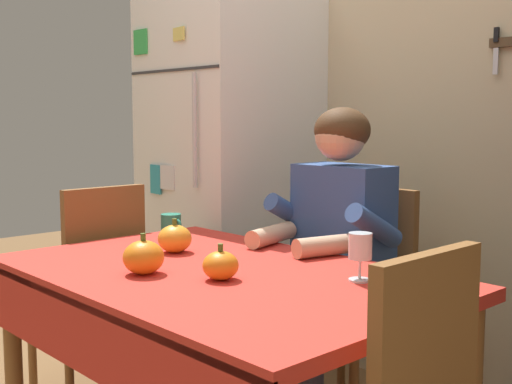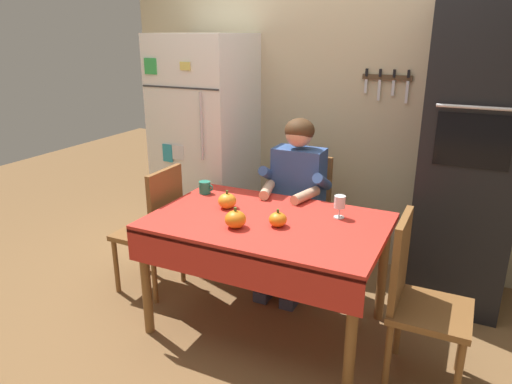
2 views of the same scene
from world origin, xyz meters
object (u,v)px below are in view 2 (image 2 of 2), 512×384
(seated_person, at_px, (295,191))
(pumpkin_small, at_px, (235,219))
(chair_behind_person, at_px, (303,211))
(chair_right_side, at_px, (417,294))
(wall_oven, at_px, (471,154))
(dining_table, at_px, (266,233))
(pumpkin_medium, at_px, (227,201))
(coffee_mug, at_px, (205,187))
(wine_glass, at_px, (340,203))
(refrigerator, at_px, (206,147))
(chair_left_side, at_px, (156,225))
(pumpkin_large, at_px, (278,219))

(seated_person, distance_m, pumpkin_small, 0.78)
(chair_behind_person, bearing_deg, seated_person, -90.00)
(chair_right_side, distance_m, pumpkin_small, 1.06)
(wall_oven, height_order, dining_table, wall_oven)
(pumpkin_medium, bearing_deg, chair_right_side, -7.42)
(coffee_mug, xyz_separation_m, wine_glass, (0.97, -0.04, 0.05))
(dining_table, distance_m, pumpkin_small, 0.25)
(pumpkin_medium, bearing_deg, dining_table, -14.95)
(wall_oven, bearing_deg, coffee_mug, -158.23)
(refrigerator, height_order, chair_behind_person, refrigerator)
(dining_table, height_order, chair_right_side, chair_right_side)
(wall_oven, bearing_deg, pumpkin_medium, -148.30)
(wine_glass, relative_size, pumpkin_small, 1.13)
(seated_person, distance_m, pumpkin_medium, 0.58)
(refrigerator, distance_m, chair_behind_person, 0.98)
(seated_person, xyz_separation_m, wine_glass, (0.43, -0.37, 0.10))
(wall_oven, bearing_deg, dining_table, -138.69)
(chair_behind_person, bearing_deg, pumpkin_medium, -110.15)
(chair_left_side, relative_size, pumpkin_small, 7.52)
(seated_person, relative_size, chair_left_side, 1.34)
(coffee_mug, bearing_deg, refrigerator, 120.37)
(refrigerator, height_order, pumpkin_medium, refrigerator)
(refrigerator, xyz_separation_m, wall_oven, (2.00, 0.04, 0.15))
(dining_table, bearing_deg, coffee_mug, 155.55)
(pumpkin_medium, bearing_deg, chair_left_side, 179.14)
(chair_right_side, xyz_separation_m, pumpkin_small, (-1.01, -0.10, 0.28))
(dining_table, xyz_separation_m, wine_glass, (0.38, 0.23, 0.18))
(pumpkin_small, bearing_deg, refrigerator, 128.36)
(chair_left_side, bearing_deg, dining_table, -5.81)
(dining_table, bearing_deg, pumpkin_large, -27.35)
(seated_person, height_order, pumpkin_small, seated_person)
(wine_glass, height_order, pumpkin_medium, wine_glass)
(chair_right_side, xyz_separation_m, wine_glass, (-0.52, 0.31, 0.32))
(chair_left_side, relative_size, chair_right_side, 1.00)
(chair_behind_person, relative_size, pumpkin_large, 8.79)
(seated_person, bearing_deg, chair_right_side, -35.53)
(refrigerator, bearing_deg, chair_right_side, -27.37)
(refrigerator, relative_size, wine_glass, 12.87)
(wine_glass, height_order, pumpkin_small, wine_glass)
(wall_oven, distance_m, chair_behind_person, 1.23)
(coffee_mug, distance_m, pumpkin_small, 0.65)
(pumpkin_large, relative_size, pumpkin_small, 0.86)
(wine_glass, bearing_deg, chair_behind_person, 127.49)
(seated_person, relative_size, chair_right_side, 1.34)
(refrigerator, distance_m, dining_table, 1.32)
(wall_oven, distance_m, wine_glass, 0.99)
(chair_behind_person, bearing_deg, chair_right_side, -42.39)
(refrigerator, distance_m, wall_oven, 2.01)
(wall_oven, bearing_deg, refrigerator, -178.86)
(refrigerator, relative_size, coffee_mug, 16.81)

